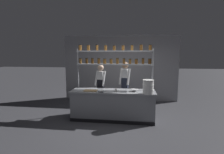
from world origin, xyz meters
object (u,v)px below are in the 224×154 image
at_px(chef_center, 125,83).
at_px(prep_bowl_center_front, 102,91).
at_px(chef_left, 101,85).
at_px(container_stack, 148,87).
at_px(cutting_board, 91,91).
at_px(prep_bowl_near_left, 134,90).
at_px(spice_shelf_unit, 114,59).
at_px(serving_cup_front, 116,90).

relative_size(chef_center, prep_bowl_center_front, 8.49).
height_order(chef_left, container_stack, chef_left).
distance_m(chef_left, prep_bowl_center_front, 0.99).
height_order(chef_left, cutting_board, chef_left).
bearing_deg(chef_left, prep_bowl_center_front, -63.88).
relative_size(chef_left, prep_bowl_near_left, 6.71).
distance_m(prep_bowl_near_left, prep_bowl_center_front, 0.99).
bearing_deg(chef_left, chef_center, 19.05).
distance_m(spice_shelf_unit, prep_bowl_near_left, 1.19).
distance_m(spice_shelf_unit, prep_bowl_center_front, 1.15).
bearing_deg(chef_center, serving_cup_front, -88.42).
height_order(prep_bowl_near_left, serving_cup_front, serving_cup_front).
bearing_deg(cutting_board, prep_bowl_near_left, 4.92).
bearing_deg(chef_center, prep_bowl_near_left, -52.42).
relative_size(cutting_board, prep_bowl_center_front, 1.92).
relative_size(prep_bowl_near_left, serving_cup_front, 2.80).
distance_m(chef_center, prep_bowl_center_front, 1.23).
bearing_deg(prep_bowl_near_left, chef_center, 112.53).
height_order(chef_center, cutting_board, chef_center).
bearing_deg(chef_left, serving_cup_front, -39.80).
bearing_deg(prep_bowl_near_left, chef_left, 148.78).
relative_size(container_stack, prep_bowl_near_left, 1.62).
height_order(container_stack, prep_bowl_center_front, container_stack).
bearing_deg(chef_center, container_stack, -41.40).
bearing_deg(container_stack, spice_shelf_unit, 148.53).
bearing_deg(serving_cup_front, spice_shelf_unit, 102.84).
distance_m(chef_center, serving_cup_front, 0.95).
bearing_deg(serving_cup_front, chef_center, 76.52).
distance_m(chef_left, container_stack, 1.87).
distance_m(chef_center, prep_bowl_near_left, 0.87).
xyz_separation_m(cutting_board, serving_cup_front, (0.78, -0.00, 0.03)).
distance_m(container_stack, prep_bowl_center_front, 1.37).
height_order(chef_center, prep_bowl_center_front, chef_center).
relative_size(spice_shelf_unit, chef_left, 1.48).
bearing_deg(spice_shelf_unit, prep_bowl_near_left, -28.36).
xyz_separation_m(chef_left, container_stack, (1.57, -1.00, 0.16)).
distance_m(cutting_board, prep_bowl_center_front, 0.39).
height_order(spice_shelf_unit, container_stack, spice_shelf_unit).
height_order(container_stack, serving_cup_front, container_stack).
bearing_deg(prep_bowl_near_left, prep_bowl_center_front, -165.82).
height_order(cutting_board, prep_bowl_near_left, prep_bowl_near_left).
xyz_separation_m(spice_shelf_unit, prep_bowl_near_left, (0.66, -0.36, -0.92)).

